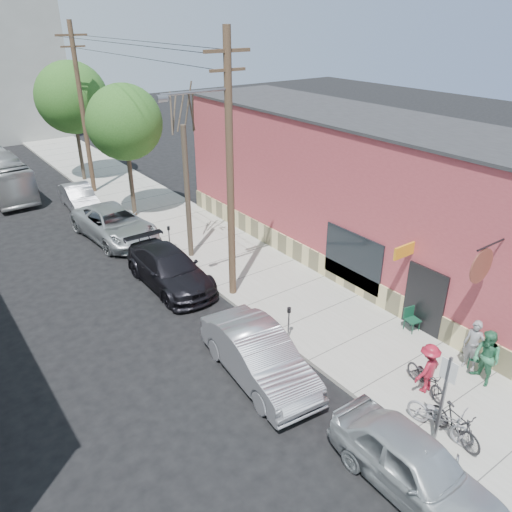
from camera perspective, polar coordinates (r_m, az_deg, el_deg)
ground at (r=16.00m, az=0.51°, el=-14.84°), size 120.00×120.00×0.00m
sidewalk at (r=25.85m, az=-6.50°, el=2.15°), size 4.50×58.00×0.15m
cafe_building at (r=23.04m, az=11.23°, el=7.40°), size 6.60×20.20×6.61m
sign_post at (r=13.89m, az=20.67°, el=-14.48°), size 0.07×0.45×2.80m
parking_meter_near at (r=17.40m, az=3.78°, el=-7.07°), size 0.14×0.14×1.24m
parking_meter_far at (r=24.11m, az=-9.91°, el=2.46°), size 0.14×0.14×1.24m
utility_pole_near at (r=18.44m, az=-3.16°, el=10.06°), size 3.57×0.28×10.00m
utility_pole_far at (r=32.81m, az=-19.25°, el=15.68°), size 1.80×0.28×10.00m
tree_bare at (r=22.66m, az=-7.85°, el=7.06°), size 0.24×0.24×6.09m
tree_leafy_mid at (r=27.80m, az=-14.80°, el=14.53°), size 3.96×3.96×7.16m
tree_leafy_far at (r=35.63m, az=-20.31°, el=16.60°), size 4.57×4.57×7.70m
patio_chair_a at (r=18.84m, az=17.46°, el=-6.96°), size 0.59×0.59×0.88m
patio_chair_b at (r=17.68m, az=24.10°, el=-10.58°), size 0.66×0.66×0.88m
patron_grey at (r=17.39m, az=23.58°, el=-9.35°), size 0.47×0.68×1.76m
patron_green at (r=16.93m, az=24.83°, el=-10.53°), size 0.93×1.06×1.83m
cyclist at (r=16.03m, az=19.06°, el=-12.04°), size 1.08×0.65×1.63m
cyclist_bike at (r=16.25m, az=18.87°, el=-13.06°), size 1.03×1.81×0.90m
parked_bike_a at (r=14.91m, az=21.82°, el=-17.41°), size 0.75×1.77×1.03m
parked_bike_b at (r=14.97m, az=20.33°, el=-16.96°), size 0.93×2.01×1.01m
car_0 at (r=13.43m, az=17.63°, el=-21.84°), size 1.88×4.54×1.54m
car_1 at (r=15.90m, az=0.32°, el=-11.34°), size 2.20×5.12×1.64m
car_2 at (r=21.33m, az=-9.87°, el=-1.44°), size 2.17×5.30×1.53m
car_3 at (r=26.40m, az=-15.85°, el=3.51°), size 3.08×5.91×1.59m
car_4 at (r=31.35m, az=-19.55°, el=6.35°), size 1.76×4.31×1.39m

